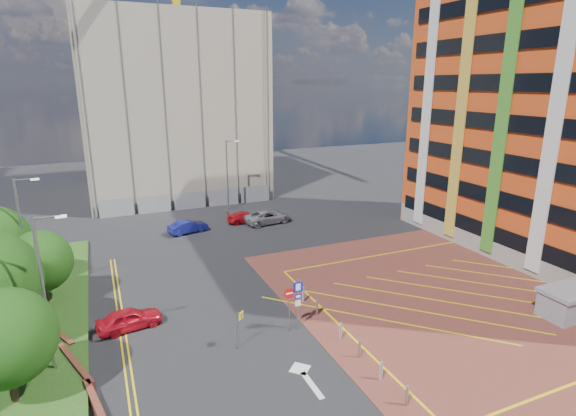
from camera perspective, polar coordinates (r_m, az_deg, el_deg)
ground at (r=26.85m, az=1.13°, el=-16.29°), size 140.00×140.00×0.00m
forecourt at (r=34.38m, az=23.25°, el=-10.09°), size 26.00×26.00×0.02m
retaining_wall at (r=26.79m, az=-25.82°, el=-17.61°), size 6.06×20.33×0.40m
tree_a at (r=23.75m, az=-32.36°, el=-13.77°), size 4.40×4.40×5.41m
tree_c at (r=32.88m, az=-28.99°, el=-5.97°), size 4.00×4.00×4.90m
lamp_left_near at (r=24.82m, az=-28.49°, el=-8.99°), size 1.53×0.16×8.00m
lamp_left_far at (r=34.44m, az=-30.55°, el=-2.68°), size 1.53×0.16×8.00m
lamp_back at (r=51.52m, az=-7.64°, el=4.50°), size 1.53×0.16×8.00m
sign_cluster at (r=26.77m, az=0.85°, el=-11.58°), size 1.17×0.12×3.20m
warning_sign at (r=25.44m, az=-6.27°, el=-14.59°), size 0.53×0.37×2.24m
bollard_row at (r=26.28m, az=7.46°, el=-16.01°), size 0.14×11.14×0.90m
construction_building at (r=61.54m, az=-14.76°, el=12.18°), size 21.20×19.20×22.00m
construction_fence at (r=53.45m, az=-11.28°, el=1.05°), size 21.60×0.06×2.00m
cycle_shelter at (r=34.03m, az=32.47°, el=-10.16°), size 4.23×2.00×1.60m
car_red_left at (r=29.10m, az=-19.50°, el=-13.12°), size 3.95×2.12×1.28m
car_blue_back at (r=44.90m, az=-12.58°, el=-2.32°), size 4.05×2.20×1.27m
car_red_back at (r=47.23m, az=-5.35°, el=-1.18°), size 4.12×2.03×1.15m
car_silver_back at (r=46.85m, az=-2.59°, el=-1.13°), size 5.21×2.93×1.37m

